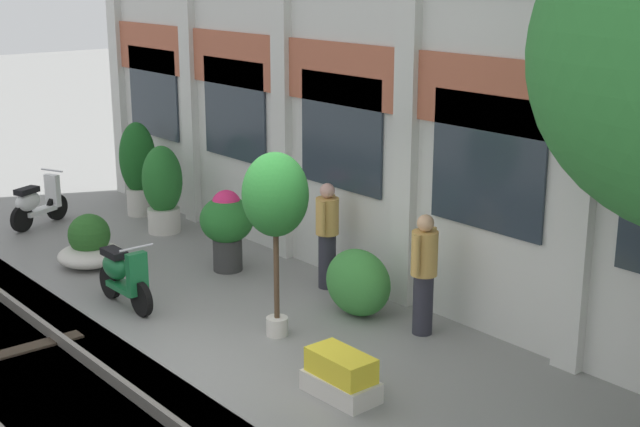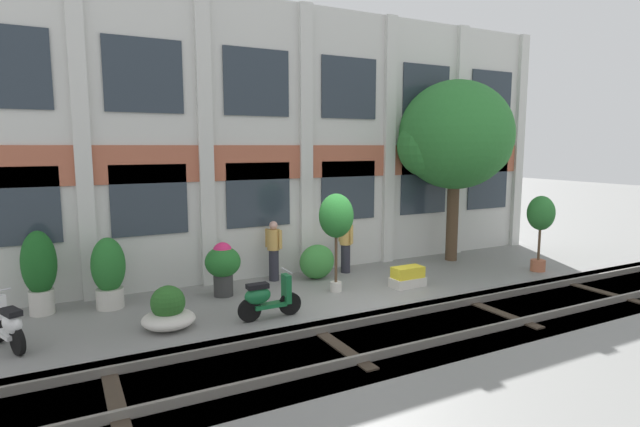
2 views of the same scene
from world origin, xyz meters
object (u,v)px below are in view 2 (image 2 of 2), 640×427
Objects in this scene: potted_plant_glazed_jar at (109,272)px; potted_plant_wide_bowl at (168,312)px; potted_plant_fluted_column at (39,268)px; potted_plant_stone_basin at (223,264)px; potted_plant_terracotta_small at (541,218)px; potted_plant_low_pan at (336,218)px; topiary_hedge at (317,262)px; potted_plant_square_trough at (408,277)px; broadleaf_tree at (455,138)px; resident_by_doorway at (346,242)px; scooter_near_curb at (8,325)px; resident_watching_tracks at (274,249)px; scooter_second_parked at (267,298)px.

potted_plant_wide_bowl is at bearing -64.19° from potted_plant_glazed_jar.
potted_plant_stone_basin is at bearing -7.81° from potted_plant_fluted_column.
potted_plant_fluted_column is at bearing 169.15° from potted_plant_terracotta_small.
potted_plant_fluted_column is at bearing 167.00° from potted_plant_low_pan.
topiary_hedge reaches higher than potted_plant_wide_bowl.
topiary_hedge reaches higher than potted_plant_square_trough.
broadleaf_tree is 5.75m from topiary_hedge.
potted_plant_wide_bowl is 1.15× the size of potted_plant_square_trough.
potted_plant_square_trough is (8.13, -1.94, -0.76)m from potted_plant_fluted_column.
potted_plant_low_pan is at bearing 36.14° from resident_by_doorway.
potted_plant_stone_basin reaches higher than scooter_near_curb.
potted_plant_fluted_column is 8.40m from potted_plant_square_trough.
resident_by_doorway reaches higher than resident_watching_tracks.
potted_plant_fluted_column is 12.64m from potted_plant_terracotta_small.
potted_plant_terracotta_small reaches higher than potted_plant_fluted_column.
potted_plant_fluted_column is 6.48m from topiary_hedge.
scooter_near_curb is at bearing 171.22° from scooter_second_parked.
scooter_second_parked reaches higher than potted_plant_square_trough.
broadleaf_tree is at bearing 14.72° from potted_plant_low_pan.
potted_plant_square_trough is at bearing -14.82° from potted_plant_low_pan.
resident_watching_tracks reaches higher than potted_plant_square_trough.
scooter_second_parked reaches higher than topiary_hedge.
potted_plant_terracotta_small is at bearing -5.87° from potted_plant_square_trough.
potted_plant_low_pan is 1.86× the size of potted_plant_stone_basin.
resident_watching_tracks is at bearing 142.53° from potted_plant_square_trough.
potted_plant_wide_bowl is 3.11m from potted_plant_fluted_column.
broadleaf_tree is 3.46× the size of resident_watching_tracks.
broadleaf_tree reaches higher than scooter_second_parked.
potted_plant_low_pan reaches higher than scooter_second_parked.
scooter_near_curb is (-0.47, -1.84, -0.57)m from potted_plant_fluted_column.
potted_plant_terracotta_small reaches higher than potted_plant_wide_bowl.
topiary_hedge is (6.46, -0.19, -0.55)m from potted_plant_fluted_column.
resident_by_doorway is (-0.66, 1.97, 0.61)m from potted_plant_square_trough.
potted_plant_glazed_jar is 7.05m from potted_plant_square_trough.
resident_by_doorway is (3.36, 2.52, 0.42)m from scooter_second_parked.
resident_by_doorway reaches higher than topiary_hedge.
potted_plant_square_trough is at bearing -149.98° from broadleaf_tree.
broadleaf_tree is 5.32× the size of potted_plant_wide_bowl.
potted_plant_wide_bowl is at bearing -118.86° from scooter_near_curb.
potted_plant_low_pan reaches higher than potted_plant_fluted_column.
potted_plant_fluted_column reaches higher than scooter_second_parked.
potted_plant_wide_bowl is 2.11m from potted_plant_glazed_jar.
resident_by_doorway is at bearing 8.44° from potted_plant_stone_basin.
scooter_second_parked is 0.87× the size of resident_watching_tracks.
scooter_near_curb is at bearing -104.32° from potted_plant_fluted_column.
potted_plant_terracotta_small reaches higher than resident_watching_tracks.
resident_by_doorway reaches higher than potted_plant_stone_basin.
broadleaf_tree is 11.50m from potted_plant_fluted_column.
resident_watching_tracks is at bearing 176.39° from broadleaf_tree.
potted_plant_stone_basin is at bearing 167.84° from potted_plant_terracotta_small.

